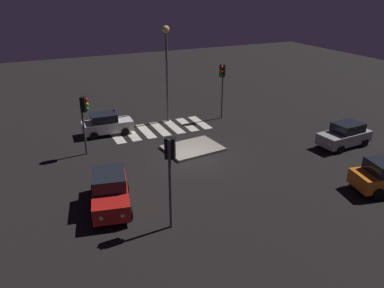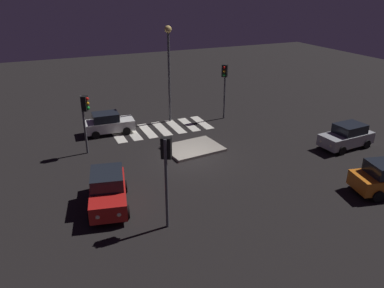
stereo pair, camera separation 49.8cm
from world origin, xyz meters
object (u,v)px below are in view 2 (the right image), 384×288
(traffic_light_south, at_px, (225,78))
(street_lamp, at_px, (169,58))
(car_white, at_px, (108,123))
(car_silver, at_px, (347,136))
(traffic_island, at_px, (193,148))
(traffic_light_north, at_px, (166,161))
(traffic_light_east, at_px, (85,110))
(car_red, at_px, (108,190))

(traffic_light_south, xyz_separation_m, street_lamp, (4.24, -1.29, 1.74))
(car_white, distance_m, traffic_light_south, 9.82)
(car_silver, relative_size, traffic_light_south, 0.86)
(traffic_island, relative_size, traffic_light_north, 0.90)
(traffic_light_south, bearing_deg, traffic_light_north, 4.73)
(traffic_island, xyz_separation_m, traffic_light_south, (-4.88, -4.78, 3.33))
(car_silver, distance_m, street_lamp, 14.19)
(traffic_light_south, distance_m, traffic_light_east, 11.71)
(traffic_light_south, height_order, street_lamp, street_lamp)
(traffic_light_north, bearing_deg, car_silver, -43.52)
(street_lamp, bearing_deg, traffic_light_south, 163.04)
(car_white, distance_m, street_lamp, 6.83)
(street_lamp, bearing_deg, traffic_island, 84.00)
(traffic_light_south, relative_size, traffic_light_north, 1.03)
(car_silver, xyz_separation_m, car_white, (14.33, -9.22, -0.03))
(traffic_island, height_order, traffic_light_south, traffic_light_south)
(car_red, xyz_separation_m, traffic_light_east, (-0.21, -6.89, 2.10))
(traffic_island, bearing_deg, traffic_light_east, -19.01)
(car_silver, height_order, car_white, car_silver)
(traffic_light_south, bearing_deg, traffic_light_east, -35.03)
(car_red, bearing_deg, car_white, 179.67)
(traffic_island, xyz_separation_m, car_white, (4.56, -5.33, 0.70))
(car_red, height_order, car_white, car_red)
(traffic_light_north, height_order, street_lamp, street_lamp)
(car_red, relative_size, car_white, 1.15)
(car_white, xyz_separation_m, street_lamp, (-5.20, -0.74, 4.36))
(car_silver, height_order, traffic_light_east, traffic_light_east)
(car_white, bearing_deg, street_lamp, 11.36)
(traffic_island, bearing_deg, car_red, 34.50)
(traffic_light_north, bearing_deg, traffic_light_east, 43.87)
(traffic_light_south, bearing_deg, car_silver, 71.88)
(car_silver, relative_size, car_white, 1.03)
(car_red, relative_size, traffic_light_south, 0.96)
(traffic_island, bearing_deg, car_silver, 158.32)
(traffic_light_north, bearing_deg, car_white, 32.40)
(street_lamp, bearing_deg, traffic_light_east, 28.05)
(traffic_island, relative_size, car_red, 0.92)
(traffic_light_south, relative_size, traffic_light_east, 1.15)
(traffic_light_east, bearing_deg, car_red, -61.18)
(traffic_light_east, bearing_deg, car_silver, 9.94)
(car_silver, height_order, street_lamp, street_lamp)
(car_silver, bearing_deg, traffic_light_north, 10.50)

